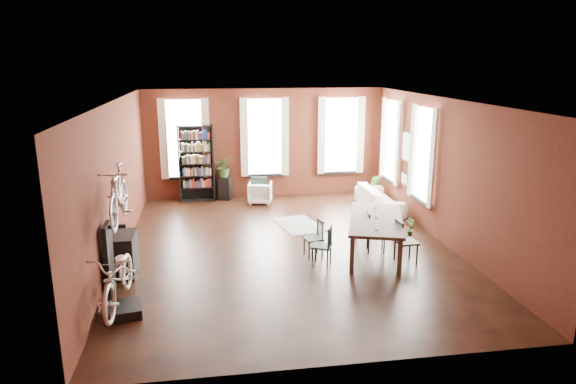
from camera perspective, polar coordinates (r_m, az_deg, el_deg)
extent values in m
plane|color=black|center=(11.29, -0.03, -6.24)|extent=(9.00, 9.00, 0.00)
cube|color=silver|center=(10.59, -0.03, 10.17)|extent=(7.00, 9.00, 0.04)
cube|color=#431910|center=(15.21, -2.63, 5.41)|extent=(7.00, 0.04, 3.20)
cube|color=#431910|center=(6.60, 5.99, -6.88)|extent=(7.00, 0.04, 3.20)
cube|color=#431910|center=(10.87, -18.58, 0.99)|extent=(0.04, 9.00, 3.20)
cube|color=#431910|center=(11.87, 16.93, 2.20)|extent=(0.04, 9.00, 3.20)
cube|color=white|center=(15.08, -11.39, 5.83)|extent=(1.00, 0.04, 2.20)
cube|color=beige|center=(15.02, -11.40, 5.79)|extent=(1.40, 0.06, 2.30)
cube|color=white|center=(15.15, -2.63, 6.14)|extent=(1.00, 0.04, 2.20)
cube|color=beige|center=(15.09, -2.60, 6.10)|extent=(1.40, 0.06, 2.30)
cube|color=white|center=(15.57, 5.87, 6.30)|extent=(1.00, 0.04, 2.20)
cube|color=beige|center=(15.50, 5.93, 6.27)|extent=(1.40, 0.06, 2.30)
cube|color=white|center=(12.71, 14.95, 4.04)|extent=(0.04, 1.00, 2.20)
cube|color=beige|center=(12.68, 14.66, 4.04)|extent=(0.06, 1.40, 2.30)
cube|color=white|center=(14.72, 11.55, 5.61)|extent=(0.04, 1.00, 2.20)
cube|color=beige|center=(14.70, 11.29, 5.61)|extent=(0.06, 1.40, 2.30)
cube|color=black|center=(13.70, 13.09, 4.89)|extent=(0.04, 0.55, 0.75)
cube|color=black|center=(13.86, 12.89, 1.42)|extent=(0.04, 0.45, 0.35)
cube|color=#453529|center=(10.97, 9.67, -4.88)|extent=(1.73, 2.56, 0.80)
cube|color=#1A3A36|center=(10.28, 3.76, -5.98)|extent=(0.50, 0.50, 0.81)
cube|color=#1D2F1B|center=(10.74, 2.82, -5.17)|extent=(0.42, 0.42, 0.78)
cube|color=black|center=(10.65, 13.01, -5.39)|extent=(0.43, 0.43, 0.89)
cube|color=#183633|center=(11.13, 9.77, -4.40)|extent=(0.48, 0.48, 0.87)
cube|color=black|center=(15.02, -10.14, 3.15)|extent=(1.00, 0.32, 2.20)
imported|color=white|center=(14.69, -3.12, 0.03)|extent=(0.76, 0.72, 0.67)
imported|color=beige|center=(14.27, 10.13, -0.31)|extent=(0.61, 2.08, 0.81)
cube|color=black|center=(12.82, 1.18, -3.65)|extent=(1.21, 1.63, 0.01)
cube|color=black|center=(8.89, -17.86, -12.41)|extent=(0.66, 0.66, 0.17)
cube|color=black|center=(9.43, -19.27, -7.15)|extent=(0.16, 0.60, 1.30)
cube|color=black|center=(10.33, -17.64, -6.61)|extent=(0.40, 0.80, 0.80)
cube|color=black|center=(15.19, -6.97, 0.44)|extent=(0.43, 0.43, 0.67)
imported|color=#376227|center=(15.33, 9.42, -0.19)|extent=(0.64, 0.84, 0.33)
imported|color=#2E5221|center=(12.38, 13.39, -4.39)|extent=(0.34, 0.47, 0.15)
imported|color=beige|center=(8.53, -18.52, -6.24)|extent=(0.70, 1.01, 1.85)
imported|color=#A5A8AD|center=(8.97, -18.49, 1.73)|extent=(0.47, 1.00, 1.66)
imported|color=#305421|center=(15.07, -7.10, 2.60)|extent=(0.58, 0.64, 0.50)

